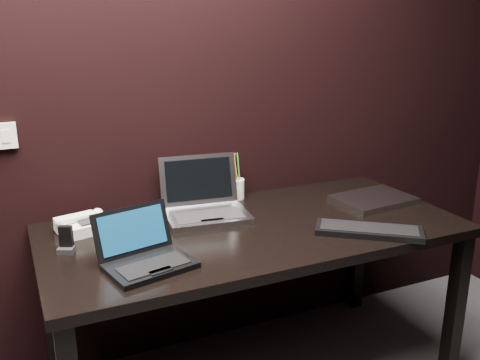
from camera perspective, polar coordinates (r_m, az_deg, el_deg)
name	(u,v)px	position (r m, az deg, el deg)	size (l,w,h in m)	color
wall_back	(150,81)	(2.32, -9.54, 10.34)	(4.00, 4.00, 0.00)	black
desk	(254,244)	(2.23, 1.54, -6.79)	(1.70, 0.80, 0.74)	black
netbook	(145,255)	(1.88, -10.08, -7.89)	(0.33, 0.31, 0.18)	black
silver_laptop	(205,205)	(2.30, -3.77, -2.72)	(0.38, 0.35, 0.24)	#9F9FA5
ext_keyboard	(369,230)	(2.18, 13.58, -5.24)	(0.42, 0.36, 0.03)	black
closed_laptop	(373,199)	(2.55, 14.05, -1.99)	(0.37, 0.28, 0.02)	#9A9A9F
desk_phone	(79,225)	(2.21, -16.75, -4.58)	(0.20, 0.18, 0.10)	white
mobile_phone	(66,242)	(2.05, -18.05, -6.35)	(0.07, 0.06, 0.10)	black
pen_cup	(236,188)	(2.51, -0.40, -0.86)	(0.08, 0.08, 0.22)	white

